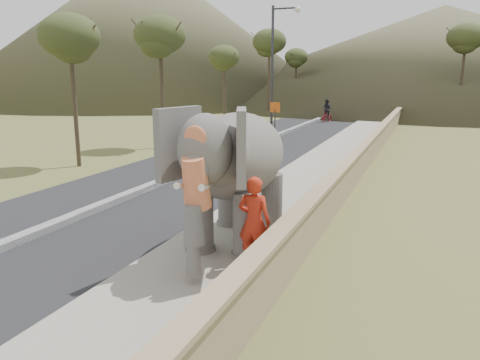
% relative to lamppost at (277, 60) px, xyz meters
% --- Properties ---
extents(ground, '(160.00, 160.00, 0.00)m').
position_rel_lamppost_xyz_m(ground, '(4.69, -18.33, -4.87)').
color(ground, olive).
rests_on(ground, ground).
extents(road, '(7.00, 120.00, 0.03)m').
position_rel_lamppost_xyz_m(road, '(-0.31, -8.33, -4.86)').
color(road, black).
rests_on(road, ground).
extents(median, '(0.35, 120.00, 0.22)m').
position_rel_lamppost_xyz_m(median, '(-0.31, -8.33, -4.76)').
color(median, black).
rests_on(median, ground).
extents(walkway, '(3.00, 120.00, 0.15)m').
position_rel_lamppost_xyz_m(walkway, '(4.69, -8.33, -4.80)').
color(walkway, '#9E9687').
rests_on(walkway, ground).
extents(parapet, '(0.30, 120.00, 1.10)m').
position_rel_lamppost_xyz_m(parapet, '(6.34, -8.33, -4.32)').
color(parapet, tan).
rests_on(parapet, ground).
extents(lamppost, '(1.76, 0.36, 8.00)m').
position_rel_lamppost_xyz_m(lamppost, '(0.00, 0.00, 0.00)').
color(lamppost, '#343238').
rests_on(lamppost, ground).
extents(signboard, '(0.60, 0.08, 2.40)m').
position_rel_lamppost_xyz_m(signboard, '(0.19, -0.85, -3.23)').
color(signboard, '#2D2D33').
rests_on(signboard, ground).
extents(hill_left, '(60.00, 60.00, 22.00)m').
position_rel_lamppost_xyz_m(hill_left, '(-33.31, 36.67, 6.13)').
color(hill_left, brown).
rests_on(hill_left, ground).
extents(hill_far, '(80.00, 80.00, 14.00)m').
position_rel_lamppost_xyz_m(hill_far, '(9.69, 51.67, 2.13)').
color(hill_far, brown).
rests_on(hill_far, ground).
extents(elephant_and_man, '(2.55, 4.58, 3.23)m').
position_rel_lamppost_xyz_m(elephant_and_man, '(4.71, -17.81, -3.12)').
color(elephant_and_man, slate).
rests_on(elephant_and_man, ground).
extents(motorcyclist, '(1.00, 1.79, 1.93)m').
position_rel_lamppost_xyz_m(motorcyclist, '(0.67, 12.23, -4.11)').
color(motorcyclist, maroon).
rests_on(motorcyclist, ground).
extents(trees, '(47.94, 40.17, 8.71)m').
position_rel_lamppost_xyz_m(trees, '(8.27, 11.94, -1.07)').
color(trees, '#473828').
rests_on(trees, ground).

